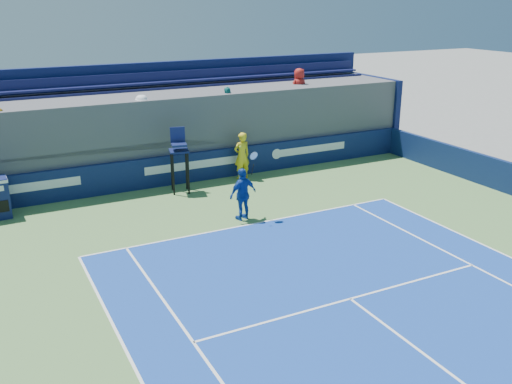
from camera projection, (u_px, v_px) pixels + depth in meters
name	position (u px, v px, depth m)	size (l,w,h in m)	color
ball_person	(242.00, 156.00, 23.10)	(0.70, 0.46, 1.92)	yellow
back_hoarding	(193.00, 167.00, 22.83)	(20.40, 0.21, 1.20)	#0C1947
umpire_chair	(179.00, 153.00, 21.31)	(0.84, 0.84, 2.48)	black
tennis_player	(243.00, 194.00, 18.80)	(1.10, 0.63, 2.57)	#123A9A
stadium_seating	(174.00, 127.00, 24.16)	(21.00, 4.05, 4.40)	#4E4E53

